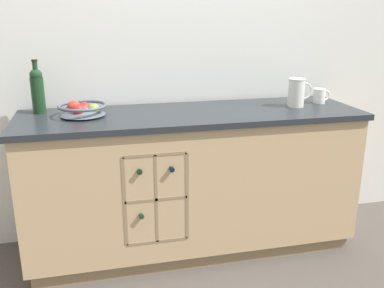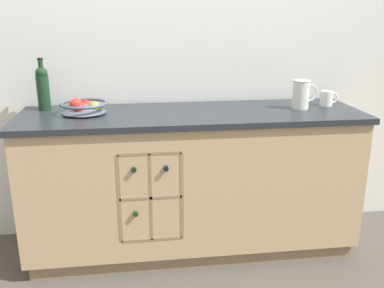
# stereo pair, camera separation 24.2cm
# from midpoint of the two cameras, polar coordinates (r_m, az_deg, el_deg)

# --- Properties ---
(ground_plane) EXTENTS (14.00, 14.00, 0.00)m
(ground_plane) POSITION_cam_midpoint_polar(r_m,az_deg,el_deg) (2.89, 2.47, -13.51)
(ground_plane) COLOR #4C4742
(back_wall) EXTENTS (4.40, 0.06, 2.55)m
(back_wall) POSITION_cam_midpoint_polar(r_m,az_deg,el_deg) (2.84, 1.53, 13.16)
(back_wall) COLOR silver
(back_wall) RESTS_ON ground_plane
(kitchen_island) EXTENTS (2.04, 0.61, 0.90)m
(kitchen_island) POSITION_cam_midpoint_polar(r_m,az_deg,el_deg) (2.68, 2.54, -5.07)
(kitchen_island) COLOR #8B7354
(kitchen_island) RESTS_ON ground_plane
(fruit_bowl) EXTENTS (0.28, 0.28, 0.09)m
(fruit_bowl) POSITION_cam_midpoint_polar(r_m,az_deg,el_deg) (2.55, -11.63, 4.90)
(fruit_bowl) COLOR #4C5666
(fruit_bowl) RESTS_ON kitchen_island
(white_pitcher) EXTENTS (0.16, 0.11, 0.18)m
(white_pitcher) POSITION_cam_midpoint_polar(r_m,az_deg,el_deg) (2.74, 16.88, 6.41)
(white_pitcher) COLOR silver
(white_pitcher) RESTS_ON kitchen_island
(ceramic_mug) EXTENTS (0.12, 0.08, 0.09)m
(ceramic_mug) POSITION_cam_midpoint_polar(r_m,az_deg,el_deg) (2.89, 19.89, 5.73)
(ceramic_mug) COLOR white
(ceramic_mug) RESTS_ON kitchen_island
(standing_wine_bottle) EXTENTS (0.08, 0.08, 0.31)m
(standing_wine_bottle) POSITION_cam_midpoint_polar(r_m,az_deg,el_deg) (2.70, -16.86, 7.28)
(standing_wine_bottle) COLOR #19381E
(standing_wine_bottle) RESTS_ON kitchen_island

